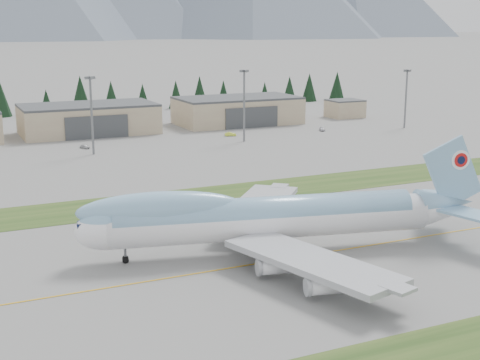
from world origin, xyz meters
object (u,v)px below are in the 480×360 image
boeing_747_freighter (267,217)px  service_vehicle_c (322,131)px  hangar_right (238,110)px  service_vehicle_a (85,148)px  hangar_center (89,119)px  service_vehicle_b (230,136)px

boeing_747_freighter → service_vehicle_c: (81.87, 114.58, -6.42)m
hangar_right → service_vehicle_a: size_ratio=12.28×
hangar_center → service_vehicle_c: hangar_center is taller
service_vehicle_b → service_vehicle_c: 36.42m
service_vehicle_a → hangar_center: bearing=49.6°
boeing_747_freighter → service_vehicle_c: 140.97m
hangar_right → service_vehicle_b: 31.97m
service_vehicle_a → service_vehicle_c: bearing=-25.6°
boeing_747_freighter → service_vehicle_b: size_ratio=17.83×
service_vehicle_a → service_vehicle_c: 88.99m
boeing_747_freighter → service_vehicle_a: boeing_747_freighter is taller
service_vehicle_a → service_vehicle_c: size_ratio=0.89×
service_vehicle_c → boeing_747_freighter: bearing=-103.2°
hangar_right → service_vehicle_c: (20.85, -30.84, -5.39)m
hangar_center → service_vehicle_b: (44.58, -27.48, -5.39)m
service_vehicle_b → service_vehicle_c: size_ratio=0.95×
boeing_747_freighter → service_vehicle_b: boeing_747_freighter is taller
hangar_center → service_vehicle_b: size_ratio=11.54×
hangar_center → hangar_right: 60.00m
boeing_747_freighter → service_vehicle_b: (45.61, 117.94, -6.42)m
hangar_center → service_vehicle_b: 52.65m
hangar_center → service_vehicle_c: size_ratio=10.96×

